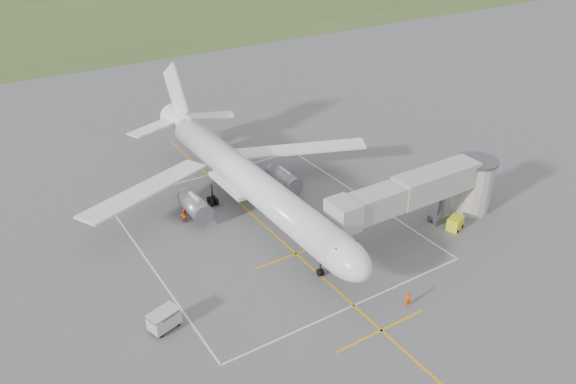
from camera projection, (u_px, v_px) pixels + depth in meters
ground at (251, 213)px, 67.87m from camera, size 700.00×700.00×0.00m
grass_strip at (34, 19)px, 163.90m from camera, size 700.00×120.00×0.02m
apron_markings at (276, 236)px, 63.57m from camera, size 28.20×60.00×0.01m
airliner at (247, 179)px, 66.30m from camera, size 38.93×46.75×13.52m
jet_bridge at (430, 191)px, 62.98m from camera, size 23.40×5.00×7.20m
gpu_unit at (455, 223)px, 64.52m from camera, size 2.35×1.98×1.51m
baggage_cart at (164, 320)px, 49.92m from camera, size 3.09×2.36×1.90m
ramp_worker_nose at (408, 299)px, 52.55m from camera, size 0.71×0.55×1.74m
ramp_worker_wing at (184, 215)px, 65.85m from camera, size 1.00×0.88×1.71m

